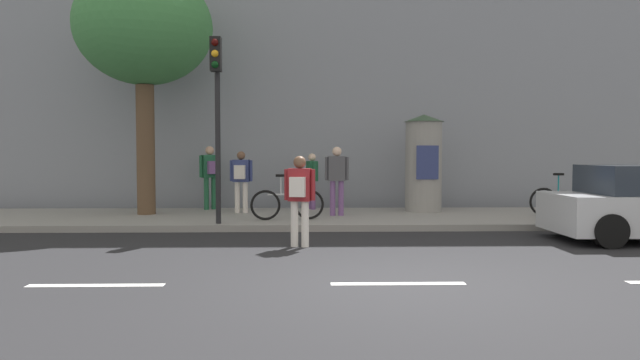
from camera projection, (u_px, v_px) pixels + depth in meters
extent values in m
plane|color=#232326|center=(398.00, 284.00, 7.54)|extent=(80.00, 80.00, 0.00)
cube|color=gray|center=(354.00, 218.00, 14.53)|extent=(36.00, 4.00, 0.15)
cube|color=silver|center=(96.00, 285.00, 7.44)|extent=(1.80, 0.16, 0.01)
cube|color=silver|center=(398.00, 284.00, 7.54)|extent=(1.80, 0.16, 0.01)
cube|color=gray|center=(342.00, 47.00, 19.27)|extent=(36.00, 5.00, 10.72)
cylinder|color=black|center=(218.00, 149.00, 12.72)|extent=(0.12, 0.12, 3.39)
cube|color=black|center=(216.00, 54.00, 12.44)|extent=(0.24, 0.24, 0.75)
sphere|color=#390605|center=(215.00, 42.00, 12.30)|extent=(0.16, 0.16, 0.16)
sphere|color=#F2A519|center=(215.00, 53.00, 12.31)|extent=(0.16, 0.16, 0.16)
sphere|color=#07330F|center=(215.00, 65.00, 12.32)|extent=(0.16, 0.16, 0.16)
cylinder|color=gray|center=(423.00, 167.00, 15.48)|extent=(0.99, 0.99, 2.45)
cone|color=#334C33|center=(424.00, 118.00, 15.41)|extent=(1.08, 1.08, 0.20)
cube|color=navy|center=(427.00, 162.00, 14.97)|extent=(0.59, 0.02, 0.90)
cylinder|color=brown|center=(146.00, 150.00, 14.69)|extent=(0.47, 0.47, 3.36)
ellipsoid|color=#3D7F42|center=(144.00, 27.00, 14.54)|extent=(3.50, 3.50, 2.97)
cylinder|color=silver|center=(305.00, 224.00, 10.49)|extent=(0.14, 0.14, 0.86)
cylinder|color=silver|center=(294.00, 224.00, 10.52)|extent=(0.14, 0.14, 0.86)
cube|color=maroon|center=(300.00, 185.00, 10.47)|extent=(0.45, 0.32, 0.61)
cylinder|color=maroon|center=(313.00, 185.00, 10.42)|extent=(0.09, 0.09, 0.58)
cylinder|color=maroon|center=(287.00, 185.00, 10.52)|extent=(0.09, 0.09, 0.58)
sphere|color=brown|center=(300.00, 162.00, 10.45)|extent=(0.23, 0.23, 0.23)
cube|color=silver|center=(298.00, 187.00, 10.30)|extent=(0.31, 0.21, 0.36)
cylinder|color=#724C84|center=(333.00, 198.00, 14.42)|extent=(0.14, 0.14, 0.89)
cylinder|color=#724C84|center=(341.00, 198.00, 14.41)|extent=(0.14, 0.14, 0.89)
cube|color=#4C4C51|center=(337.00, 169.00, 14.38)|extent=(0.44, 0.26, 0.63)
cylinder|color=#4C4C51|center=(327.00, 169.00, 14.38)|extent=(0.09, 0.09, 0.60)
cylinder|color=#4C4C51|center=(347.00, 169.00, 14.38)|extent=(0.09, 0.09, 0.60)
sphere|color=beige|center=(337.00, 151.00, 14.36)|extent=(0.24, 0.24, 0.24)
cylinder|color=#1E5938|center=(206.00, 194.00, 15.91)|extent=(0.14, 0.14, 0.90)
cylinder|color=#1E5938|center=(214.00, 193.00, 16.05)|extent=(0.14, 0.14, 0.90)
cube|color=#1E5938|center=(210.00, 166.00, 15.94)|extent=(0.51, 0.46, 0.64)
cylinder|color=#1E5938|center=(201.00, 166.00, 15.77)|extent=(0.09, 0.09, 0.61)
cylinder|color=#1E5938|center=(219.00, 166.00, 16.10)|extent=(0.09, 0.09, 0.61)
sphere|color=tan|center=(210.00, 151.00, 15.92)|extent=(0.24, 0.24, 0.24)
cube|color=#724C84|center=(213.00, 168.00, 15.80)|extent=(0.32, 0.29, 0.36)
cylinder|color=silver|center=(245.00, 197.00, 15.08)|extent=(0.14, 0.14, 0.83)
cylinder|color=silver|center=(237.00, 197.00, 15.09)|extent=(0.14, 0.14, 0.83)
cube|color=navy|center=(241.00, 171.00, 15.05)|extent=(0.45, 0.28, 0.59)
cylinder|color=navy|center=(251.00, 171.00, 15.03)|extent=(0.09, 0.09, 0.56)
cylinder|color=navy|center=(232.00, 171.00, 15.07)|extent=(0.09, 0.09, 0.56)
sphere|color=brown|center=(241.00, 155.00, 15.03)|extent=(0.22, 0.22, 0.22)
cube|color=silver|center=(240.00, 172.00, 14.87)|extent=(0.29, 0.18, 0.36)
cylinder|color=#724C84|center=(313.00, 195.00, 15.98)|extent=(0.14, 0.14, 0.80)
cylinder|color=#724C84|center=(311.00, 195.00, 16.16)|extent=(0.14, 0.14, 0.80)
cube|color=#1E5938|center=(312.00, 171.00, 16.04)|extent=(0.34, 0.44, 0.57)
cylinder|color=#1E5938|center=(315.00, 171.00, 15.82)|extent=(0.09, 0.09, 0.54)
cylinder|color=#1E5938|center=(309.00, 171.00, 16.26)|extent=(0.09, 0.09, 0.54)
sphere|color=beige|center=(312.00, 157.00, 16.02)|extent=(0.22, 0.22, 0.22)
torus|color=black|center=(265.00, 205.00, 13.42)|extent=(0.72, 0.16, 0.72)
torus|color=black|center=(309.00, 204.00, 13.59)|extent=(0.72, 0.16, 0.72)
cylinder|color=silver|center=(287.00, 194.00, 13.49)|extent=(0.94, 0.17, 0.04)
cylinder|color=silver|center=(281.00, 186.00, 13.46)|extent=(0.04, 0.04, 0.45)
cylinder|color=silver|center=(305.00, 186.00, 13.55)|extent=(0.04, 0.04, 0.50)
cube|color=black|center=(281.00, 176.00, 13.44)|extent=(0.25, 0.13, 0.06)
torus|color=black|center=(544.00, 202.00, 14.34)|extent=(0.72, 0.08, 0.72)
torus|color=black|center=(585.00, 202.00, 14.33)|extent=(0.72, 0.08, 0.72)
cylinder|color=teal|center=(564.00, 192.00, 14.32)|extent=(0.95, 0.07, 0.04)
cylinder|color=teal|center=(558.00, 184.00, 14.31)|extent=(0.04, 0.04, 0.45)
cylinder|color=teal|center=(581.00, 184.00, 14.31)|extent=(0.04, 0.04, 0.50)
cube|color=black|center=(559.00, 174.00, 14.30)|extent=(0.24, 0.11, 0.06)
cylinder|color=black|center=(610.00, 231.00, 10.33)|extent=(0.64, 0.22, 0.64)
cylinder|color=black|center=(567.00, 220.00, 12.07)|extent=(0.64, 0.22, 0.64)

